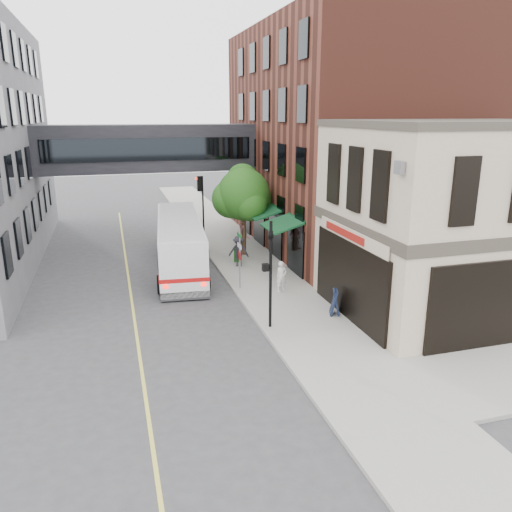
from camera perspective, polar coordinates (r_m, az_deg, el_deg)
ground at (r=19.27m, az=2.32°, el=-10.91°), size 120.00×120.00×0.00m
sidewalk_main at (r=32.37m, az=-2.19°, el=0.52°), size 4.00×60.00×0.15m
corner_building at (r=23.76m, az=21.84°, el=3.92°), size 10.19×8.12×8.45m
brick_building at (r=34.94m, az=10.39°, el=12.93°), size 13.76×18.00×14.00m
skyway_bridge at (r=34.43m, az=-12.27°, el=11.97°), size 14.00×3.18×3.00m
traffic_signal_near at (r=20.04m, az=1.60°, el=-0.64°), size 0.44×0.22×4.60m
traffic_signal_far at (r=34.19m, az=-6.34°, el=6.87°), size 0.53×0.28×4.50m
street_sign_pole at (r=24.95m, az=-1.88°, el=0.22°), size 0.08×0.75×3.00m
street_tree at (r=30.86m, az=-1.55°, el=7.05°), size 3.80×3.20×5.60m
lane_marking at (r=27.68m, az=-14.31°, el=-2.85°), size 0.12×40.00×0.01m
bus at (r=28.91m, az=-8.69°, el=1.65°), size 3.51×11.04×2.92m
pedestrian_a at (r=24.77m, az=2.93°, el=-2.35°), size 0.62×0.47×1.55m
pedestrian_b at (r=31.21m, az=-1.46°, el=1.92°), size 1.08×0.92×1.93m
pedestrian_c at (r=28.78m, az=-2.00°, el=0.55°), size 1.33×1.08×1.80m
newspaper_box at (r=29.81m, az=-2.11°, el=0.15°), size 0.52×0.49×0.85m
sandwich_board at (r=22.31m, az=9.00°, el=-5.23°), size 0.61×0.74×1.13m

